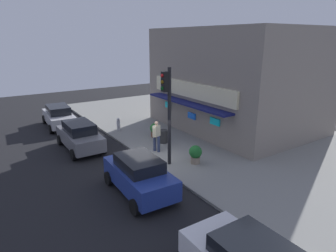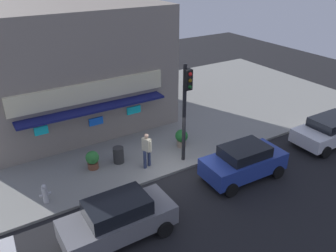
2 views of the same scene
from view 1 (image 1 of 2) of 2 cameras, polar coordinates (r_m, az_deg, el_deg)
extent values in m
plane|color=black|center=(15.85, -3.75, -7.20)|extent=(49.73, 49.73, 0.00)
cube|color=gray|center=(19.83, 13.49, -2.44)|extent=(33.15, 13.56, 0.13)
cube|color=gray|center=(21.84, 13.10, 8.92)|extent=(10.83, 8.03, 6.96)
cube|color=beige|center=(19.17, 4.46, 6.98)|extent=(8.23, 0.16, 1.00)
cube|color=navy|center=(19.12, 3.58, 4.50)|extent=(7.80, 0.90, 0.12)
cube|color=#19D8E5|center=(21.62, 0.01, 4.11)|extent=(0.67, 0.08, 0.43)
cube|color=blue|center=(19.45, 4.62, 1.98)|extent=(0.78, 0.08, 0.41)
cube|color=#19D8E5|center=(17.76, 9.11, 0.86)|extent=(0.83, 0.08, 0.42)
cylinder|color=black|center=(14.60, 0.27, 1.62)|extent=(0.18, 0.18, 4.97)
cube|color=black|center=(14.10, -0.58, 8.60)|extent=(0.32, 0.28, 0.95)
sphere|color=red|center=(13.98, -1.10, 9.77)|extent=(0.18, 0.18, 0.18)
sphere|color=brown|center=(14.02, -1.10, 8.55)|extent=(0.18, 0.18, 0.18)
sphere|color=#0F4C19|center=(14.06, -1.09, 7.34)|extent=(0.18, 0.18, 0.18)
cylinder|color=#B2B2B7|center=(21.01, -9.60, 0.12)|extent=(0.24, 0.24, 0.73)
sphere|color=#B2B2B7|center=(20.89, -9.66, 1.25)|extent=(0.20, 0.20, 0.20)
cylinder|color=#B2B2B7|center=(21.16, -9.81, 0.33)|extent=(0.12, 0.10, 0.10)
cylinder|color=#B2B2B7|center=(20.85, -9.41, 0.10)|extent=(0.12, 0.10, 0.10)
cylinder|color=#2D2D2D|center=(18.29, -0.89, -2.03)|extent=(0.54, 0.54, 0.82)
cylinder|color=navy|center=(17.00, -2.61, -3.35)|extent=(0.20, 0.20, 0.92)
cylinder|color=navy|center=(16.83, -1.83, -3.56)|extent=(0.20, 0.20, 0.92)
cube|color=beige|center=(16.66, -2.25, -0.94)|extent=(0.37, 0.49, 0.64)
sphere|color=tan|center=(16.53, -2.27, 0.58)|extent=(0.22, 0.22, 0.22)
cylinder|color=beige|center=(16.50, -2.78, -1.25)|extent=(0.13, 0.13, 0.58)
cylinder|color=beige|center=(16.85, -1.74, -0.85)|extent=(0.13, 0.13, 0.58)
cylinder|color=gray|center=(15.51, 5.31, -6.59)|extent=(0.49, 0.49, 0.34)
sphere|color=#1E6628|center=(15.34, 5.36, -5.01)|extent=(0.68, 0.68, 0.68)
cylinder|color=brown|center=(19.48, -2.57, -1.62)|extent=(0.51, 0.51, 0.32)
sphere|color=#2D7A33|center=(19.35, -2.59, -0.39)|extent=(0.65, 0.65, 0.65)
cube|color=navy|center=(12.73, -5.59, -9.87)|extent=(4.01, 1.90, 0.84)
cube|color=black|center=(12.45, -5.68, -7.13)|extent=(2.19, 1.55, 0.49)
cylinder|color=black|center=(12.24, 1.19, -13.18)|extent=(0.65, 0.24, 0.64)
cylinder|color=black|center=(11.52, -6.46, -15.38)|extent=(0.65, 0.24, 0.64)
cylinder|color=black|center=(14.38, -4.82, -8.44)|extent=(0.65, 0.24, 0.64)
cylinder|color=black|center=(13.77, -11.45, -9.93)|extent=(0.65, 0.24, 0.64)
cube|color=#B7B7BC|center=(23.46, -20.43, 1.52)|extent=(4.30, 1.93, 0.73)
cube|color=black|center=(23.32, -20.59, 3.04)|extent=(2.35, 1.56, 0.55)
cylinder|color=black|center=(22.31, -17.49, 0.08)|extent=(0.65, 0.25, 0.64)
cylinder|color=black|center=(22.03, -21.79, -0.57)|extent=(0.65, 0.25, 0.64)
cylinder|color=black|center=(25.11, -19.07, 1.74)|extent=(0.65, 0.25, 0.64)
cylinder|color=black|center=(24.85, -22.91, 1.19)|extent=(0.65, 0.25, 0.64)
cube|color=slate|center=(18.26, -16.73, -2.24)|extent=(4.17, 1.71, 0.78)
cube|color=black|center=(18.06, -16.91, -0.22)|extent=(2.25, 1.44, 0.57)
cylinder|color=black|center=(17.33, -12.49, -4.30)|extent=(0.64, 0.22, 0.64)
cylinder|color=black|center=(16.85, -17.91, -5.35)|extent=(0.64, 0.22, 0.64)
cylinder|color=black|center=(19.94, -15.56, -1.72)|extent=(0.64, 0.22, 0.64)
cylinder|color=black|center=(19.52, -20.31, -2.55)|extent=(0.64, 0.22, 0.64)
cylinder|color=black|center=(10.14, 13.76, -20.87)|extent=(0.64, 0.23, 0.64)
camera|label=2|loc=(20.99, -49.09, 19.50)|focal=37.04mm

